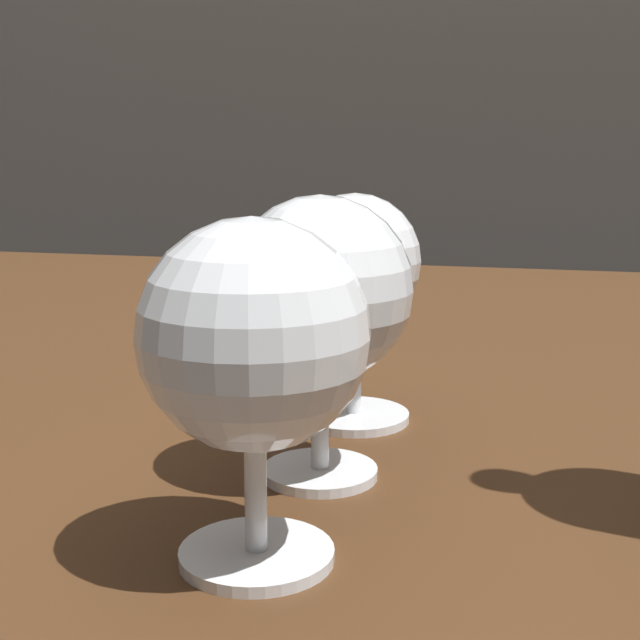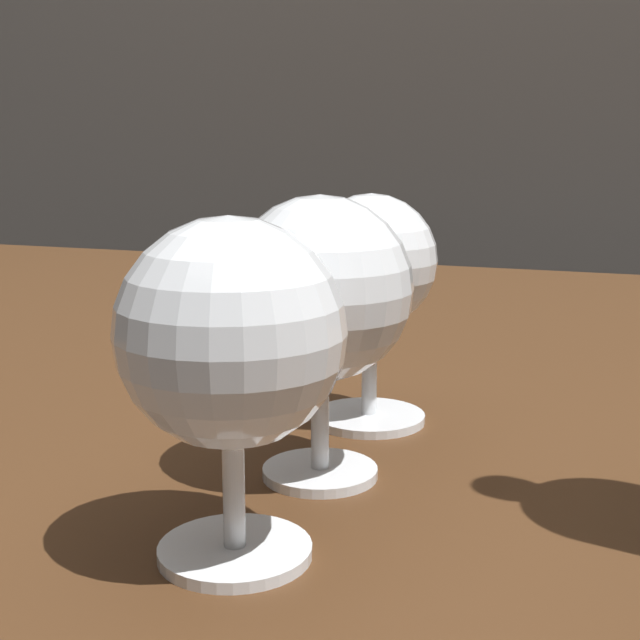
% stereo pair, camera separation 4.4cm
% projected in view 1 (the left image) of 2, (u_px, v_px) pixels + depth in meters
% --- Properties ---
extents(dining_table, '(1.58, 0.94, 0.70)m').
position_uv_depth(dining_table, '(433.00, 444.00, 0.71)').
color(dining_table, '#472B16').
rests_on(dining_table, ground_plane).
extents(wine_glass_white, '(0.09, 0.09, 0.14)m').
position_uv_depth(wine_glass_white, '(253.00, 336.00, 0.35)').
color(wine_glass_white, white).
rests_on(wine_glass_white, dining_table).
extents(wine_glass_port, '(0.09, 0.09, 0.14)m').
position_uv_depth(wine_glass_port, '(320.00, 295.00, 0.43)').
color(wine_glass_port, white).
rests_on(wine_glass_port, dining_table).
extents(wine_glass_merlot, '(0.08, 0.08, 0.13)m').
position_uv_depth(wine_glass_merlot, '(355.00, 268.00, 0.52)').
color(wine_glass_merlot, white).
rests_on(wine_glass_merlot, dining_table).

